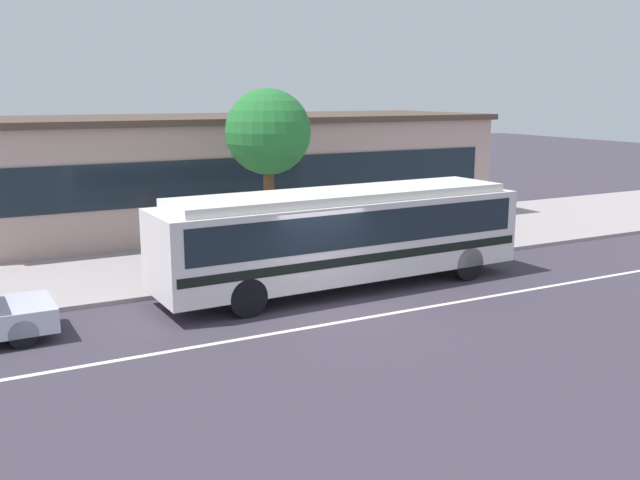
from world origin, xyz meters
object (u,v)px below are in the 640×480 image
(pedestrian_standing_by_tree, at_px, (205,238))
(street_tree_near_stop, at_px, (268,133))
(pedestrian_walking_along_curb, at_px, (223,241))
(transit_bus, at_px, (343,232))
(pedestrian_waiting_near_sign, at_px, (263,238))

(pedestrian_standing_by_tree, height_order, street_tree_near_stop, street_tree_near_stop)
(pedestrian_walking_along_curb, distance_m, street_tree_near_stop, 4.04)
(pedestrian_walking_along_curb, xyz_separation_m, pedestrian_standing_by_tree, (-0.39, 0.51, 0.02))
(transit_bus, bearing_deg, pedestrian_standing_by_tree, 130.98)
(pedestrian_waiting_near_sign, distance_m, street_tree_near_stop, 3.72)
(transit_bus, distance_m, pedestrian_standing_by_tree, 4.49)
(pedestrian_waiting_near_sign, bearing_deg, transit_bus, -59.31)
(transit_bus, distance_m, street_tree_near_stop, 5.00)
(transit_bus, relative_size, pedestrian_standing_by_tree, 6.42)
(transit_bus, relative_size, pedestrian_waiting_near_sign, 6.19)
(transit_bus, relative_size, pedestrian_walking_along_curb, 6.58)
(pedestrian_standing_by_tree, bearing_deg, pedestrian_waiting_near_sign, -32.86)
(pedestrian_walking_along_curb, relative_size, pedestrian_standing_by_tree, 0.98)
(pedestrian_waiting_near_sign, xyz_separation_m, pedestrian_standing_by_tree, (-1.50, 0.97, -0.04))
(transit_bus, distance_m, pedestrian_walking_along_curb, 3.85)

